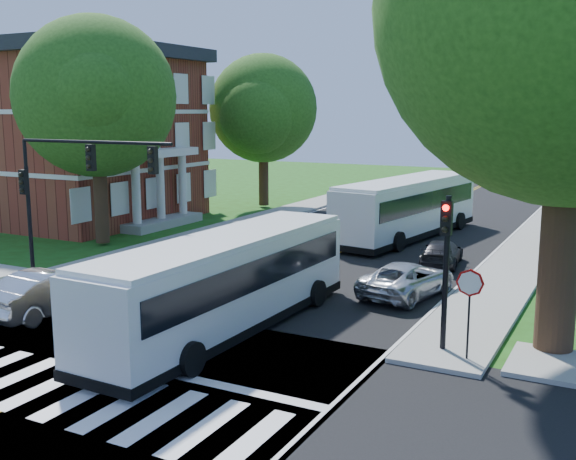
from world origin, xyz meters
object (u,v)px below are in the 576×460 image
Objects in this scene: suv at (407,279)px; hatchback at (52,291)px; dark_sedan at (442,253)px; bus_lead at (226,281)px; signal_ne at (446,253)px; bus_follow at (408,207)px; signal_nw at (70,179)px.

hatchback is at bearing 48.17° from suv.
suv is 5.62m from dark_sedan.
bus_lead reaches higher than hatchback.
signal_ne is 11.70m from dark_sedan.
hatchback is (-6.43, -19.26, -0.93)m from bus_follow.
signal_ne is 6.54m from suv.
signal_nw reaches higher than bus_lead.
bus_follow reaches higher than suv.
dark_sedan is at bearing 44.94° from signal_nw.
bus_follow reaches higher than hatchback.
bus_follow is 2.71× the size of hatchback.
dark_sedan is (9.88, 13.37, -0.21)m from hatchback.
suv is (11.29, 5.46, -3.72)m from signal_nw.
signal_nw is 18.81m from bus_follow.
dark_sedan is (3.62, 12.16, -1.03)m from bus_lead.
hatchback reaches higher than suv.
bus_lead is 12.73m from dark_sedan.
bus_lead is 3.02× the size of dark_sedan.
signal_nw reaches higher than bus_follow.
dark_sedan is at bearing -77.52° from suv.
signal_ne is at bearing -169.02° from bus_lead.
hatchback is at bearing 12.43° from bus_lead.
bus_follow is at bearing -66.53° from dark_sedan.
bus_lead is 18.05m from bus_follow.
bus_follow is at bearing -89.01° from bus_lead.
signal_nw is at bearing -179.95° from signal_ne.
bus_follow is 2.74× the size of suv.
suv is at bearing -118.63° from bus_lead.
bus_lead is at bearing -164.91° from hatchback.
bus_follow is (7.66, 16.97, -2.67)m from signal_nw.
hatchback is (-12.83, -2.30, -2.18)m from signal_ne.
signal_ne is at bearing 119.29° from bus_follow.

